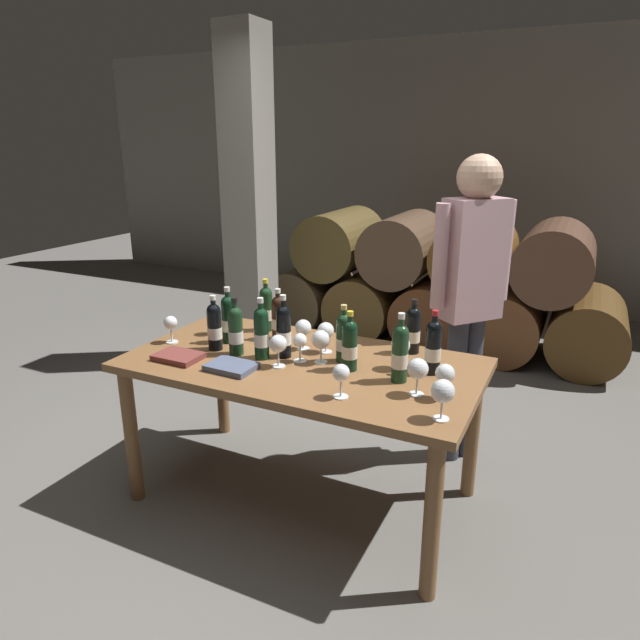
# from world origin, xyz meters

# --- Properties ---
(ground_plane) EXTENTS (14.00, 14.00, 0.00)m
(ground_plane) POSITION_xyz_m (0.00, 0.00, 0.00)
(ground_plane) COLOR #66635E
(cellar_back_wall) EXTENTS (10.00, 0.24, 2.80)m
(cellar_back_wall) POSITION_xyz_m (0.00, 4.20, 1.40)
(cellar_back_wall) COLOR gray
(cellar_back_wall) RESTS_ON ground_plane
(barrel_stack) EXTENTS (3.12, 0.90, 1.15)m
(barrel_stack) POSITION_xyz_m (0.00, 2.60, 0.54)
(barrel_stack) COLOR brown
(barrel_stack) RESTS_ON ground_plane
(stone_pillar) EXTENTS (0.32, 0.32, 2.60)m
(stone_pillar) POSITION_xyz_m (-1.30, 1.60, 1.30)
(stone_pillar) COLOR gray
(stone_pillar) RESTS_ON ground_plane
(dining_table) EXTENTS (1.70, 0.90, 0.76)m
(dining_table) POSITION_xyz_m (0.00, 0.00, 0.67)
(dining_table) COLOR brown
(dining_table) RESTS_ON ground_plane
(wine_bottle_0) EXTENTS (0.07, 0.07, 0.29)m
(wine_bottle_0) POSITION_xyz_m (0.25, -0.00, 0.88)
(wine_bottle_0) COLOR black
(wine_bottle_0) RESTS_ON dining_table
(wine_bottle_1) EXTENTS (0.07, 0.07, 0.32)m
(wine_bottle_1) POSITION_xyz_m (-0.11, 0.01, 0.90)
(wine_bottle_1) COLOR black
(wine_bottle_1) RESTS_ON dining_table
(wine_bottle_2) EXTENTS (0.07, 0.07, 0.30)m
(wine_bottle_2) POSITION_xyz_m (0.60, 0.13, 0.89)
(wine_bottle_2) COLOR black
(wine_bottle_2) RESTS_ON dining_table
(wine_bottle_3) EXTENTS (0.07, 0.07, 0.28)m
(wine_bottle_3) POSITION_xyz_m (0.18, 0.08, 0.88)
(wine_bottle_3) COLOR #19381E
(wine_bottle_3) RESTS_ON dining_table
(wine_bottle_4) EXTENTS (0.07, 0.07, 0.28)m
(wine_bottle_4) POSITION_xyz_m (0.45, 0.34, 0.88)
(wine_bottle_4) COLOR black
(wine_bottle_4) RESTS_ON dining_table
(wine_bottle_5) EXTENTS (0.07, 0.07, 0.29)m
(wine_bottle_5) POSITION_xyz_m (-0.39, 0.32, 0.89)
(wine_bottle_5) COLOR #19381E
(wine_bottle_5) RESTS_ON dining_table
(wine_bottle_6) EXTENTS (0.07, 0.07, 0.31)m
(wine_bottle_6) POSITION_xyz_m (-0.19, -0.05, 0.89)
(wine_bottle_6) COLOR black
(wine_bottle_6) RESTS_ON dining_table
(wine_bottle_7) EXTENTS (0.07, 0.07, 0.32)m
(wine_bottle_7) POSITION_xyz_m (0.50, -0.02, 0.90)
(wine_bottle_7) COLOR #19381E
(wine_bottle_7) RESTS_ON dining_table
(wine_bottle_8) EXTENTS (0.07, 0.07, 0.28)m
(wine_bottle_8) POSITION_xyz_m (-0.26, 0.23, 0.88)
(wine_bottle_8) COLOR black
(wine_bottle_8) RESTS_ON dining_table
(wine_bottle_9) EXTENTS (0.07, 0.07, 0.30)m
(wine_bottle_9) POSITION_xyz_m (-0.47, 0.07, 0.89)
(wine_bottle_9) COLOR black
(wine_bottle_9) RESTS_ON dining_table
(wine_bottle_10) EXTENTS (0.07, 0.07, 0.29)m
(wine_bottle_10) POSITION_xyz_m (-0.47, -0.05, 0.88)
(wine_bottle_10) COLOR black
(wine_bottle_10) RESTS_ON dining_table
(wine_bottle_11) EXTENTS (0.07, 0.07, 0.29)m
(wine_bottle_11) POSITION_xyz_m (-0.34, -0.06, 0.89)
(wine_bottle_11) COLOR #19381E
(wine_bottle_11) RESTS_ON dining_table
(wine_glass_0) EXTENTS (0.09, 0.09, 0.16)m
(wine_glass_0) POSITION_xyz_m (0.46, 0.11, 0.87)
(wine_glass_0) COLOR white
(wine_glass_0) RESTS_ON dining_table
(wine_glass_1) EXTENTS (0.07, 0.07, 0.14)m
(wine_glass_1) POSITION_xyz_m (-0.01, -0.01, 0.86)
(wine_glass_1) COLOR white
(wine_glass_1) RESTS_ON dining_table
(wine_glass_2) EXTENTS (0.08, 0.08, 0.15)m
(wine_glass_2) POSITION_xyz_m (0.72, -0.12, 0.87)
(wine_glass_2) COLOR white
(wine_glass_2) RESTS_ON dining_table
(wine_glass_3) EXTENTS (0.09, 0.09, 0.16)m
(wine_glass_3) POSITION_xyz_m (0.75, -0.30, 0.88)
(wine_glass_3) COLOR white
(wine_glass_3) RESTS_ON dining_table
(wine_glass_4) EXTENTS (0.09, 0.09, 0.16)m
(wine_glass_4) POSITION_xyz_m (0.61, -0.13, 0.87)
(wine_glass_4) COLOR white
(wine_glass_4) RESTS_ON dining_table
(wine_glass_5) EXTENTS (0.07, 0.07, 0.15)m
(wine_glass_5) POSITION_xyz_m (-0.74, -0.07, 0.86)
(wine_glass_5) COLOR white
(wine_glass_5) RESTS_ON dining_table
(wine_glass_6) EXTENTS (0.08, 0.08, 0.16)m
(wine_glass_6) POSITION_xyz_m (-0.07, 0.15, 0.87)
(wine_glass_6) COLOR white
(wine_glass_6) RESTS_ON dining_table
(wine_glass_7) EXTENTS (0.07, 0.07, 0.15)m
(wine_glass_7) POSITION_xyz_m (-0.61, 0.14, 0.87)
(wine_glass_7) COLOR white
(wine_glass_7) RESTS_ON dining_table
(wine_glass_8) EXTENTS (0.07, 0.07, 0.15)m
(wine_glass_8) POSITION_xyz_m (0.33, -0.29, 0.86)
(wine_glass_8) COLOR white
(wine_glass_8) RESTS_ON dining_table
(wine_glass_9) EXTENTS (0.08, 0.08, 0.16)m
(wine_glass_9) POSITION_xyz_m (-0.07, -0.11, 0.87)
(wine_glass_9) COLOR white
(wine_glass_9) RESTS_ON dining_table
(wine_glass_10) EXTENTS (0.08, 0.08, 0.16)m
(wine_glass_10) POSITION_xyz_m (0.05, 0.16, 0.87)
(wine_glass_10) COLOR white
(wine_glass_10) RESTS_ON dining_table
(wine_glass_11) EXTENTS (0.09, 0.09, 0.16)m
(wine_glass_11) POSITION_xyz_m (0.09, 0.02, 0.87)
(wine_glass_11) COLOR white
(wine_glass_11) RESTS_ON dining_table
(tasting_notebook) EXTENTS (0.22, 0.16, 0.03)m
(tasting_notebook) POSITION_xyz_m (-0.55, -0.24, 0.77)
(tasting_notebook) COLOR brown
(tasting_notebook) RESTS_ON dining_table
(leather_ledger) EXTENTS (0.23, 0.17, 0.03)m
(leather_ledger) POSITION_xyz_m (-0.25, -0.24, 0.77)
(leather_ledger) COLOR #4C5670
(leather_ledger) RESTS_ON dining_table
(sommelier_presenting) EXTENTS (0.35, 0.40, 1.72)m
(sommelier_presenting) POSITION_xyz_m (0.63, 0.75, 1.04)
(sommelier_presenting) COLOR #383842
(sommelier_presenting) RESTS_ON ground_plane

